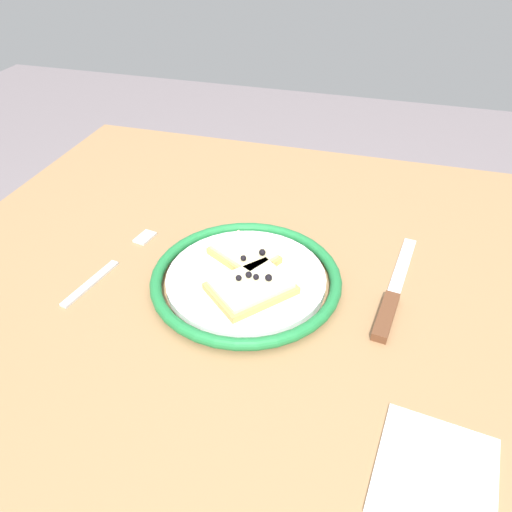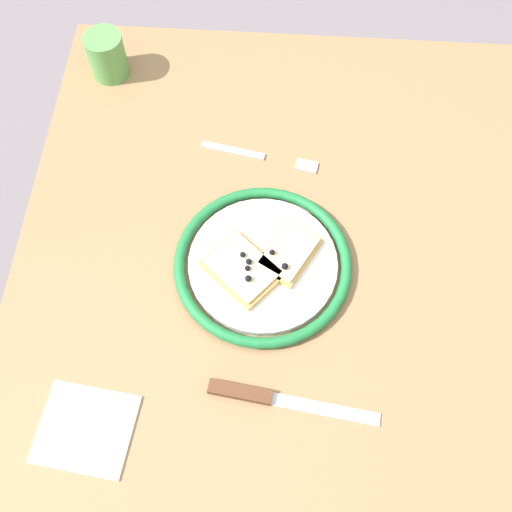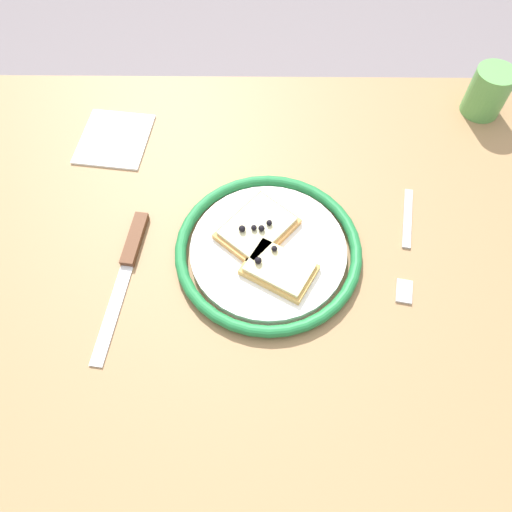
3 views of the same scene
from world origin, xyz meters
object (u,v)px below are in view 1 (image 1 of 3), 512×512
at_px(napkin, 436,474).
at_px(pizza_slice_near, 245,252).
at_px(plate, 246,278).
at_px(knife, 391,301).
at_px(fork, 112,265).
at_px(pizza_slice_far, 251,287).
at_px(dining_table, 280,315).

bearing_deg(napkin, pizza_slice_near, 135.95).
relative_size(plate, pizza_slice_near, 2.35).
bearing_deg(knife, plate, -176.24).
bearing_deg(fork, pizza_slice_far, -3.40).
xyz_separation_m(pizza_slice_near, knife, (0.22, -0.03, -0.02)).
bearing_deg(dining_table, pizza_slice_far, -112.12).
relative_size(dining_table, fork, 5.37).
bearing_deg(pizza_slice_near, napkin, -44.05).
height_order(dining_table, napkin, napkin).
relative_size(dining_table, napkin, 8.56).
distance_m(plate, fork, 0.21).
xyz_separation_m(plate, fork, (-0.21, -0.02, -0.01)).
xyz_separation_m(dining_table, plate, (-0.04, -0.04, 0.10)).
height_order(dining_table, plate, plate).
distance_m(plate, knife, 0.20).
height_order(plate, knife, plate).
bearing_deg(dining_table, knife, -9.15).
bearing_deg(dining_table, plate, -138.66).
relative_size(pizza_slice_far, fork, 0.67).
height_order(knife, fork, knife).
distance_m(pizza_slice_near, knife, 0.22).
xyz_separation_m(knife, fork, (-0.41, -0.03, -0.00)).
relative_size(pizza_slice_near, knife, 0.48).
distance_m(dining_table, knife, 0.19).
distance_m(dining_table, fork, 0.27).
xyz_separation_m(plate, napkin, (0.26, -0.22, -0.01)).
bearing_deg(pizza_slice_near, knife, -7.69).
bearing_deg(knife, fork, -175.84).
xyz_separation_m(dining_table, knife, (0.16, -0.03, 0.09)).
bearing_deg(fork, dining_table, 12.47).
xyz_separation_m(dining_table, pizza_slice_near, (-0.06, 0.00, 0.11)).
bearing_deg(dining_table, napkin, -50.44).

